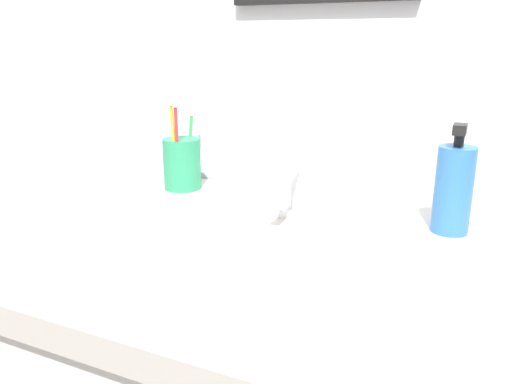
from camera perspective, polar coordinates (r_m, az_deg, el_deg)
name	(u,v)px	position (r m, az deg, el deg)	size (l,w,h in m)	color
tiled_wall_back	(326,7)	(1.07, 7.87, 19.92)	(2.22, 0.04, 2.40)	silver
sink_basin	(248,282)	(0.79, -0.94, -10.07)	(0.40, 0.40, 0.13)	white
faucet	(294,181)	(0.91, 4.25, 1.23)	(0.02, 0.15, 0.13)	silver
toothbrush_cup	(182,164)	(1.10, -8.30, 3.17)	(0.08, 0.08, 0.11)	#2D9966
toothbrush_yellow	(173,136)	(1.06, -9.26, 6.19)	(0.01, 0.03, 0.20)	yellow
toothbrush_green	(190,139)	(1.12, -7.42, 5.88)	(0.01, 0.05, 0.17)	green
toothbrush_red	(177,137)	(1.06, -8.90, 6.08)	(0.02, 0.03, 0.20)	red
soap_dispenser	(453,188)	(0.89, 21.30, 0.38)	(0.06, 0.06, 0.18)	#3372BF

